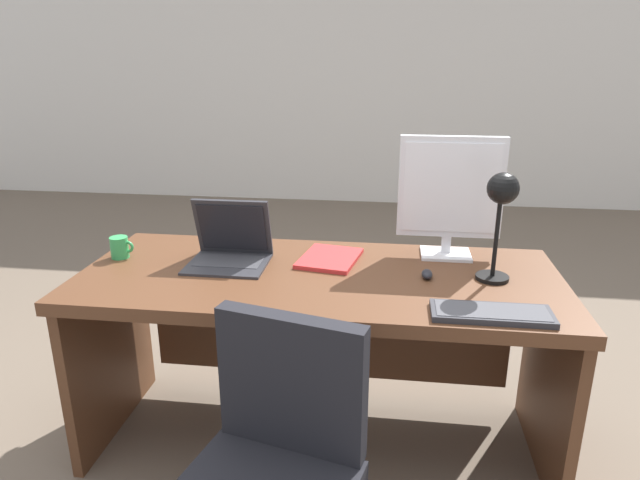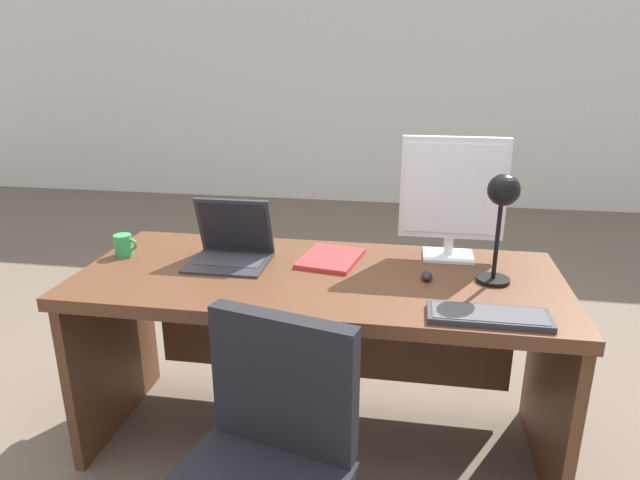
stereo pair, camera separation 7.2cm
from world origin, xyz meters
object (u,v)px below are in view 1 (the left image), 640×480
object	(u,v)px
monitor	(450,192)
mouse	(427,274)
coffee_mug	(120,247)
book	(330,258)
keyboard	(491,313)
desk_lamp	(501,204)
desk	(320,314)
laptop	(231,243)

from	to	relation	value
monitor	mouse	bearing A→B (deg)	-109.11
coffee_mug	monitor	bearing A→B (deg)	8.50
book	monitor	bearing A→B (deg)	14.15
coffee_mug	mouse	bearing A→B (deg)	-2.85
monitor	mouse	world-z (taller)	monitor
book	coffee_mug	xyz separation A→B (m)	(-0.84, -0.08, 0.04)
mouse	keyboard	bearing A→B (deg)	-57.73
monitor	coffee_mug	size ratio (longest dim) A/B	5.04
desk_lamp	coffee_mug	world-z (taller)	desk_lamp
keyboard	desk_lamp	size ratio (longest dim) A/B	0.94
desk	laptop	world-z (taller)	laptop
mouse	coffee_mug	bearing A→B (deg)	177.15
desk	monitor	bearing A→B (deg)	23.98
monitor	desk_lamp	world-z (taller)	monitor
keyboard	book	xyz separation A→B (m)	(-0.56, 0.43, -0.00)
laptop	mouse	xyz separation A→B (m)	(0.77, -0.09, -0.06)
laptop	coffee_mug	bearing A→B (deg)	-176.76
monitor	desk_lamp	xyz separation A→B (m)	(0.15, -0.26, 0.02)
desk	desk_lamp	xyz separation A→B (m)	(0.64, -0.04, 0.48)
monitor	laptop	xyz separation A→B (m)	(-0.85, -0.17, -0.19)
keyboard	coffee_mug	bearing A→B (deg)	165.87
laptop	coffee_mug	distance (m)	0.46
keyboard	laptop	bearing A→B (deg)	158.23
mouse	coffee_mug	distance (m)	1.22
mouse	book	distance (m)	0.40
laptop	mouse	size ratio (longest dim) A/B	4.26
desk_lamp	laptop	bearing A→B (deg)	174.83
monitor	coffee_mug	world-z (taller)	monitor
monitor	desk_lamp	size ratio (longest dim) A/B	1.21
book	coffee_mug	world-z (taller)	coffee_mug
desk	monitor	xyz separation A→B (m)	(0.49, 0.22, 0.46)
desk	book	size ratio (longest dim) A/B	5.88
desk	book	xyz separation A→B (m)	(0.03, 0.10, 0.20)
desk_lamp	coffee_mug	xyz separation A→B (m)	(-1.46, 0.06, -0.25)
monitor	book	bearing A→B (deg)	-165.85
mouse	coffee_mug	xyz separation A→B (m)	(-1.22, 0.06, 0.03)
book	coffee_mug	bearing A→B (deg)	-174.69
monitor	laptop	bearing A→B (deg)	-168.75
laptop	book	bearing A→B (deg)	7.71
laptop	keyboard	bearing A→B (deg)	-21.77
monitor	desk_lamp	bearing A→B (deg)	-60.41
coffee_mug	laptop	bearing A→B (deg)	3.24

